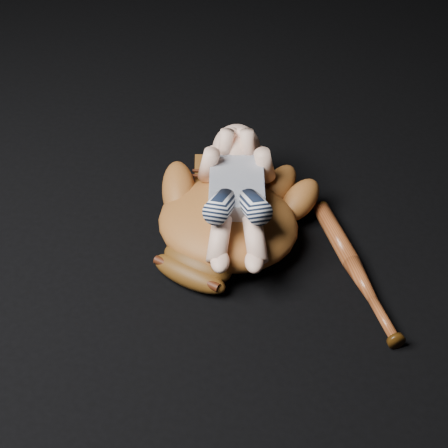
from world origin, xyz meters
name	(u,v)px	position (x,y,z in m)	size (l,w,h in m)	color
baseball_glove	(228,218)	(-0.10, 0.03, 0.07)	(0.37, 0.42, 0.13)	brown
newborn_baby	(237,192)	(-0.09, 0.04, 0.13)	(0.18, 0.40, 0.16)	beige
baseball_bat	(356,270)	(0.16, -0.04, 0.02)	(0.04, 0.39, 0.04)	brown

